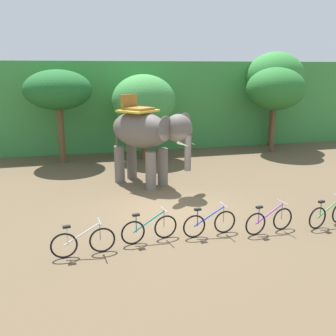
# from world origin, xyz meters

# --- Properties ---
(ground_plane) EXTENTS (80.00, 80.00, 0.00)m
(ground_plane) POSITION_xyz_m (0.00, 0.00, 0.00)
(ground_plane) COLOR brown
(foliage_hedge) EXTENTS (36.00, 6.00, 5.22)m
(foliage_hedge) POSITION_xyz_m (0.00, 12.96, 2.61)
(foliage_hedge) COLOR #3D8E42
(foliage_hedge) RESTS_ON ground
(tree_center) EXTENTS (3.41, 3.41, 4.78)m
(tree_center) POSITION_xyz_m (-3.89, 8.18, 3.74)
(tree_center) COLOR brown
(tree_center) RESTS_ON ground
(tree_right) EXTENTS (3.37, 3.37, 4.53)m
(tree_right) POSITION_xyz_m (0.46, 7.97, 3.12)
(tree_right) COLOR brown
(tree_right) RESTS_ON ground
(tree_center_right) EXTENTS (3.32, 3.32, 4.89)m
(tree_center_right) POSITION_xyz_m (8.12, 7.91, 3.67)
(tree_center_right) COLOR brown
(tree_center_right) RESTS_ON ground
(tree_far_right) EXTENTS (3.48, 3.48, 5.80)m
(tree_far_right) POSITION_xyz_m (8.88, 9.44, 4.30)
(tree_far_right) COLOR brown
(tree_far_right) RESTS_ON ground
(elephant) EXTENTS (3.45, 3.89, 3.78)m
(elephant) POSITION_xyz_m (-0.30, 3.22, 2.20)
(elephant) COLOR #665E56
(elephant) RESTS_ON ground
(bike_white) EXTENTS (1.71, 0.52, 0.92)m
(bike_white) POSITION_xyz_m (-3.09, -2.49, 0.39)
(bike_white) COLOR black
(bike_white) RESTS_ON ground
(bike_teal) EXTENTS (1.69, 0.52, 0.92)m
(bike_teal) POSITION_xyz_m (-1.22, -2.10, 0.39)
(bike_teal) COLOR black
(bike_teal) RESTS_ON ground
(bike_blue) EXTENTS (1.71, 0.52, 0.92)m
(bike_blue) POSITION_xyz_m (0.59, -2.13, 0.39)
(bike_blue) COLOR black
(bike_blue) RESTS_ON ground
(bike_purple) EXTENTS (1.70, 0.52, 0.92)m
(bike_purple) POSITION_xyz_m (2.41, -2.37, 0.39)
(bike_purple) COLOR black
(bike_purple) RESTS_ON ground
(bike_green) EXTENTS (1.68, 0.56, 0.92)m
(bike_green) POSITION_xyz_m (4.47, -2.38, 0.39)
(bike_green) COLOR black
(bike_green) RESTS_ON ground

